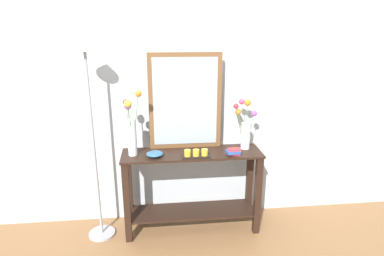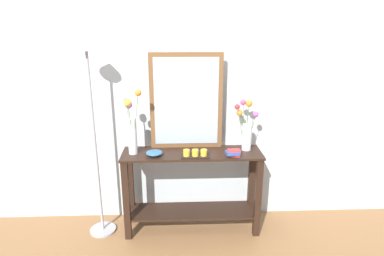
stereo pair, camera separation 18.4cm
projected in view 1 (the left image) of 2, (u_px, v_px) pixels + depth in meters
ground_plane at (192, 228)px, 3.09m from camera, size 7.00×6.00×0.02m
wall_back at (189, 83)px, 2.97m from camera, size 6.40×0.08×2.70m
console_table at (192, 184)px, 2.95m from camera, size 1.24×0.35×0.77m
mirror_leaning at (185, 102)px, 2.87m from camera, size 0.65×0.03×0.86m
tall_vase_left at (131, 128)px, 2.72m from camera, size 0.16×0.20×0.58m
vase_right at (245, 127)px, 2.91m from camera, size 0.21×0.13×0.46m
candle_tray at (196, 154)px, 2.75m from camera, size 0.24×0.09×0.07m
decorative_bowl at (155, 154)px, 2.75m from camera, size 0.14×0.14×0.05m
book_stack at (234, 152)px, 2.79m from camera, size 0.13×0.10×0.06m
floor_lamp at (90, 110)px, 2.64m from camera, size 0.24×0.24×1.76m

